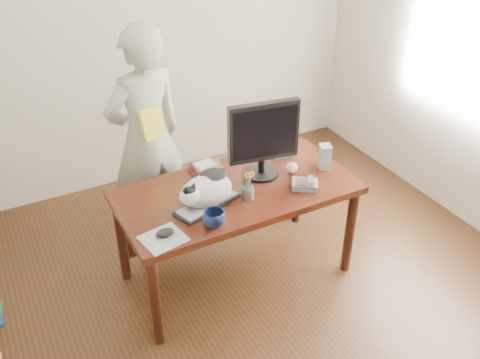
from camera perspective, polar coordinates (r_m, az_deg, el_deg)
The scene contains 16 objects.
room at distance 2.83m, azimuth 5.22°, elevation 3.25°, with size 4.50×4.50×4.50m.
desk at distance 3.73m, azimuth -0.93°, elevation -2.27°, with size 1.60×0.80×0.75m.
keyboard at distance 3.42m, azimuth -3.50°, elevation -2.63°, with size 0.48×0.30×0.03m.
cat at distance 3.35m, azimuth -3.72°, elevation -1.12°, with size 0.43×0.31×0.25m.
monitor at distance 3.57m, azimuth 2.51°, elevation 4.64°, with size 0.49×0.27×0.55m.
pen_cup at distance 3.45m, azimuth 0.82°, elevation -1.32°, with size 0.09×0.08×0.21m.
mousepad at distance 3.18m, azimuth -8.18°, elevation -6.25°, with size 0.28×0.26×0.01m.
mouse at distance 3.19m, azimuth -8.00°, elevation -5.64°, with size 0.12×0.09×0.04m.
coffee_mug at distance 3.22m, azimuth -2.77°, elevation -4.22°, with size 0.14×0.14×0.11m, color #0D1737.
phone at distance 3.61m, azimuth 6.99°, elevation -0.48°, with size 0.21×0.20×0.08m.
speaker at distance 3.82m, azimuth 9.02°, elevation 2.44°, with size 0.10×0.11×0.18m.
baseball at distance 3.75m, azimuth 5.56°, elevation 1.27°, with size 0.08×0.08×0.08m.
book_stack at distance 3.74m, azimuth -3.55°, elevation 1.13°, with size 0.22×0.17×0.08m.
calculator at distance 4.00m, azimuth 4.42°, elevation 3.20°, with size 0.18×0.22×0.06m.
person at distance 4.04m, azimuth -9.96°, elevation 4.42°, with size 0.62×0.41×1.71m, color beige.
held_book at distance 3.81m, azimuth -9.38°, elevation 5.94°, with size 0.18×0.13×0.23m.
Camera 1 is at (-1.38, -2.06, 2.73)m, focal length 40.00 mm.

